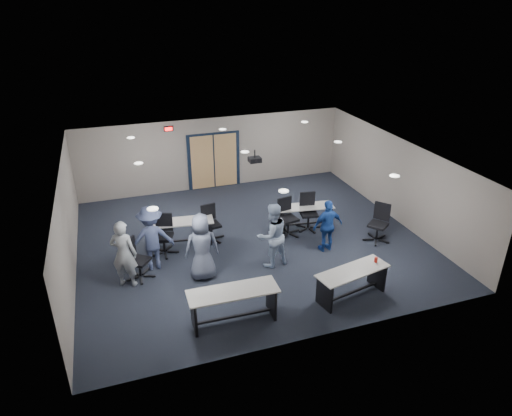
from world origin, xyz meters
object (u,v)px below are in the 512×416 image
object	(u,v)px
table_front_left	(233,300)
chair_back_d	(309,212)
chair_back_a	(163,235)
table_back_left	(182,228)
chair_back_b	(211,224)
chair_loose_left	(139,259)
person_lightblue	(272,235)
chair_loose_right	(378,224)
person_plaid	(202,247)
person_navy	(328,226)
table_front_right	(352,278)
person_gray	(124,254)
table_back_right	(305,212)
chair_back_c	(288,217)
person_back	(151,238)

from	to	relation	value
table_front_left	chair_back_d	xyz separation A→B (m)	(3.49, 3.55, 0.02)
chair_back_a	chair_back_d	distance (m)	4.55
table_back_left	chair_back_b	world-z (taller)	chair_back_b
chair_loose_left	person_lightblue	xyz separation A→B (m)	(3.51, -0.50, 0.36)
table_back_left	chair_loose_right	size ratio (longest dim) A/B	1.65
chair_back_b	table_front_left	bearing A→B (deg)	-105.02
table_back_left	person_plaid	bearing A→B (deg)	-76.58
chair_back_b	person_lightblue	xyz separation A→B (m)	(1.24, -1.88, 0.37)
chair_back_d	person_navy	bearing A→B (deg)	-81.95
table_front_right	person_gray	xyz separation A→B (m)	(-5.20, 2.30, 0.39)
chair_back_b	person_lightblue	world-z (taller)	person_lightblue
chair_back_b	table_back_right	bearing A→B (deg)	-10.37
chair_back_c	person_lightblue	xyz separation A→B (m)	(-1.08, -1.46, 0.33)
person_lightblue	person_back	world-z (taller)	same
chair_back_d	person_plaid	distance (m)	4.09
person_lightblue	person_back	bearing A→B (deg)	-26.85
chair_loose_right	person_lightblue	size ratio (longest dim) A/B	0.64
chair_back_c	chair_loose_right	bearing A→B (deg)	-37.75
person_gray	person_navy	distance (m)	5.64
chair_back_a	person_navy	bearing A→B (deg)	2.68
chair_back_d	person_lightblue	distance (m)	2.44
chair_loose_left	person_lightblue	world-z (taller)	person_lightblue
table_front_left	chair_loose_left	size ratio (longest dim) A/B	1.85
chair_loose_left	chair_back_c	bearing A→B (deg)	-40.59
person_plaid	table_back_left	bearing A→B (deg)	-80.85
chair_back_c	person_gray	bearing A→B (deg)	-177.18
chair_back_a	chair_back_c	xyz separation A→B (m)	(3.80, -0.08, -0.00)
table_back_right	person_navy	bearing A→B (deg)	-82.40
person_navy	chair_loose_right	bearing A→B (deg)	176.26
chair_back_c	person_navy	world-z (taller)	person_navy
chair_back_c	table_front_right	bearing A→B (deg)	-96.20
chair_loose_right	person_plaid	world-z (taller)	person_plaid
chair_back_a	person_back	world-z (taller)	person_back
chair_loose_right	person_gray	distance (m)	7.34
table_front_right	table_back_left	size ratio (longest dim) A/B	1.03
chair_loose_left	table_front_left	bearing A→B (deg)	-105.65
table_back_left	person_back	size ratio (longest dim) A/B	1.05
person_gray	person_navy	world-z (taller)	person_gray
chair_back_b	table_back_left	bearing A→B (deg)	167.78
table_front_left	chair_back_a	world-z (taller)	chair_back_a
person_plaid	table_back_right	bearing A→B (deg)	-151.20
chair_back_c	chair_loose_right	world-z (taller)	chair_loose_right
table_front_left	table_back_right	size ratio (longest dim) A/B	1.13
chair_back_b	chair_loose_right	size ratio (longest dim) A/B	0.94
table_back_right	person_gray	bearing A→B (deg)	-156.97
chair_back_b	chair_back_d	distance (m)	3.08
chair_loose_right	chair_back_b	bearing A→B (deg)	-147.32
person_plaid	person_navy	distance (m)	3.72
chair_back_d	person_lightblue	size ratio (longest dim) A/B	0.64
person_back	chair_back_a	bearing A→B (deg)	-119.65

